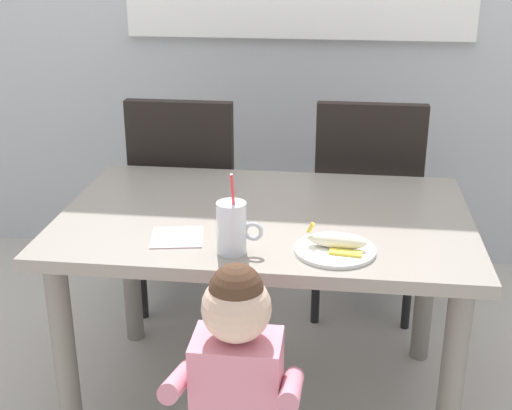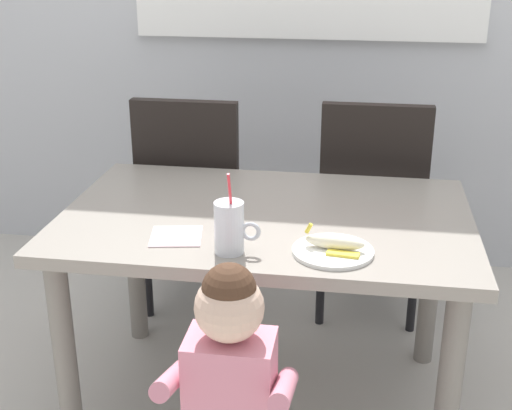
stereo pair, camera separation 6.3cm
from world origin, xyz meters
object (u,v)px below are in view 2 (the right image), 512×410
object	(u,v)px
dining_chair_left	(194,193)
paper_napkin	(176,236)
peeled_banana	(335,243)
dining_table	(266,242)
milk_cup	(230,230)
snack_plate	(333,251)
toddler_standing	(229,378)
dining_chair_right	(372,198)

from	to	relation	value
dining_chair_left	paper_napkin	xyz separation A→B (m)	(0.15, -0.84, 0.18)
dining_chair_left	paper_napkin	world-z (taller)	dining_chair_left
peeled_banana	dining_table	bearing A→B (deg)	131.58
dining_chair_left	peeled_banana	xyz separation A→B (m)	(0.62, -0.87, 0.21)
milk_cup	snack_plate	xyz separation A→B (m)	(0.29, 0.04, -0.06)
dining_table	peeled_banana	bearing A→B (deg)	-48.42
snack_plate	peeled_banana	bearing A→B (deg)	28.23
dining_chair_left	snack_plate	bearing A→B (deg)	125.18
snack_plate	dining_chair_left	bearing A→B (deg)	125.18
dining_chair_left	milk_cup	bearing A→B (deg)	109.91
toddler_standing	peeled_banana	world-z (taller)	toddler_standing
toddler_standing	snack_plate	bearing A→B (deg)	57.23
dining_chair_left	toddler_standing	world-z (taller)	dining_chair_left
dining_chair_right	snack_plate	xyz separation A→B (m)	(-0.12, -0.93, 0.18)
peeled_banana	snack_plate	bearing A→B (deg)	-151.77
snack_plate	peeled_banana	xyz separation A→B (m)	(0.01, 0.00, 0.03)
milk_cup	paper_napkin	size ratio (longest dim) A/B	1.65
milk_cup	dining_chair_right	bearing A→B (deg)	67.23
dining_chair_right	paper_napkin	xyz separation A→B (m)	(-0.58, -0.89, 0.18)
dining_chair_left	paper_napkin	size ratio (longest dim) A/B	6.40
dining_chair_right	peeled_banana	bearing A→B (deg)	83.13
dining_chair_right	milk_cup	size ratio (longest dim) A/B	3.87
peeled_banana	dining_chair_left	bearing A→B (deg)	125.56
milk_cup	paper_napkin	world-z (taller)	milk_cup
milk_cup	paper_napkin	bearing A→B (deg)	156.20
snack_plate	paper_napkin	xyz separation A→B (m)	(-0.46, 0.04, -0.00)
dining_table	snack_plate	xyz separation A→B (m)	(0.23, -0.27, 0.11)
paper_napkin	milk_cup	bearing A→B (deg)	-23.80
dining_table	toddler_standing	world-z (taller)	toddler_standing
milk_cup	snack_plate	size ratio (longest dim) A/B	1.08
dining_chair_right	paper_napkin	distance (m)	1.07
snack_plate	peeled_banana	size ratio (longest dim) A/B	1.32
dining_chair_left	milk_cup	size ratio (longest dim) A/B	3.87
snack_plate	dining_chair_right	bearing A→B (deg)	82.77
dining_table	toddler_standing	bearing A→B (deg)	-90.30
snack_plate	milk_cup	bearing A→B (deg)	-172.56
dining_table	dining_chair_left	world-z (taller)	dining_chair_left
dining_chair_right	toddler_standing	size ratio (longest dim) A/B	1.15
toddler_standing	snack_plate	xyz separation A→B (m)	(0.23, 0.36, 0.20)
dining_chair_left	peeled_banana	world-z (taller)	dining_chair_left
milk_cup	peeled_banana	size ratio (longest dim) A/B	1.42
dining_chair_right	snack_plate	distance (m)	0.95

